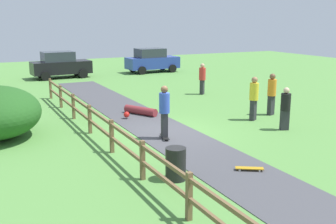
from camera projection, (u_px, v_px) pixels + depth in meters
name	position (u px, v px, depth m)	size (l,w,h in m)	color
ground_plane	(166.00, 133.00, 15.70)	(60.00, 60.00, 0.00)	#568E42
asphalt_path	(166.00, 133.00, 15.69)	(2.40, 28.00, 0.02)	#47474C
wooden_fence	(100.00, 124.00, 14.42)	(0.12, 18.12, 1.10)	brown
trash_bin	(176.00, 164.00, 11.10)	(0.56, 0.56, 0.90)	black
skater_riding	(164.00, 109.00, 14.69)	(0.46, 0.82, 1.94)	black
skater_fallen	(140.00, 111.00, 18.54)	(1.53, 1.65, 0.36)	maroon
skateboard_loose	(249.00, 168.00, 11.78)	(0.78, 0.59, 0.08)	#BF8C19
bystander_yellow	(254.00, 96.00, 17.48)	(0.52, 0.52, 1.88)	#2D2D33
bystander_red	(202.00, 77.00, 23.47)	(0.54, 0.54, 1.78)	#2D2D33
bystander_black	(285.00, 107.00, 15.95)	(0.48, 0.48, 1.69)	#2D2D33
bystander_orange	(272.00, 92.00, 18.44)	(0.48, 0.48, 1.88)	#2D2D33
parked_car_blue	(152.00, 60.00, 33.08)	(4.26, 2.12, 1.92)	#283D99
parked_car_black	(60.00, 65.00, 29.92)	(4.27, 2.15, 1.92)	black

